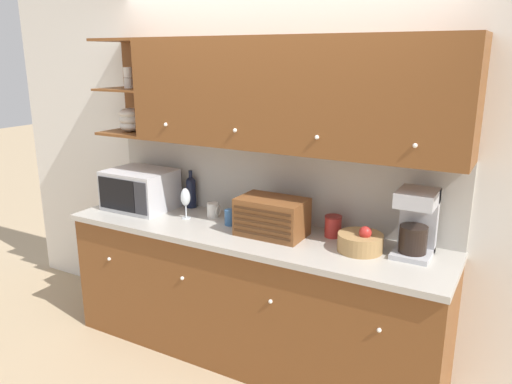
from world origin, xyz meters
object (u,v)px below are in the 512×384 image
(wine_glass, at_px, (185,198))
(coffee_maker, at_px, (416,221))
(bread_box, at_px, (272,217))
(mug_blue_second, at_px, (213,210))
(storage_canister, at_px, (333,226))
(mug, at_px, (231,217))
(wine_bottle, at_px, (191,191))
(fruit_basket, at_px, (360,242))
(microwave, at_px, (140,189))

(wine_glass, relative_size, coffee_maker, 0.57)
(bread_box, relative_size, coffee_maker, 1.11)
(mug_blue_second, xyz_separation_m, storage_canister, (0.91, 0.04, 0.02))
(mug, height_order, bread_box, bread_box)
(wine_bottle, relative_size, wine_glass, 1.30)
(fruit_basket, bearing_deg, storage_canister, 146.61)
(bread_box, bearing_deg, storage_canister, 24.64)
(wine_glass, height_order, storage_canister, wine_glass)
(mug, relative_size, coffee_maker, 0.27)
(wine_bottle, xyz_separation_m, coffee_maker, (1.72, -0.12, 0.07))
(wine_glass, xyz_separation_m, coffee_maker, (1.59, 0.12, 0.05))
(wine_glass, xyz_separation_m, fruit_basket, (1.29, 0.01, -0.10))
(mug, bearing_deg, mug_blue_second, 156.69)
(microwave, xyz_separation_m, fruit_basket, (1.75, -0.02, -0.09))
(wine_bottle, relative_size, coffee_maker, 0.74)
(wine_bottle, distance_m, storage_canister, 1.19)
(mug, bearing_deg, fruit_basket, -1.49)
(coffee_maker, bearing_deg, mug_blue_second, 179.79)
(microwave, relative_size, bread_box, 1.12)
(storage_canister, bearing_deg, mug_blue_second, -177.47)
(wine_bottle, bearing_deg, microwave, -147.47)
(fruit_basket, bearing_deg, mug_blue_second, 174.32)
(wine_bottle, height_order, mug, wine_bottle)
(storage_canister, xyz_separation_m, fruit_basket, (0.23, -0.15, -0.01))
(mug, height_order, fruit_basket, fruit_basket)
(wine_bottle, bearing_deg, wine_glass, -61.79)
(microwave, relative_size, mug_blue_second, 4.75)
(microwave, xyz_separation_m, mug_blue_second, (0.61, 0.10, -0.10))
(mug_blue_second, height_order, mug, mug)
(fruit_basket, bearing_deg, mug, 178.51)
(microwave, relative_size, fruit_basket, 1.80)
(wine_glass, distance_m, coffee_maker, 1.59)
(microwave, bearing_deg, storage_canister, 5.12)
(microwave, distance_m, wine_bottle, 0.39)
(wine_bottle, relative_size, mug, 2.71)
(wine_glass, relative_size, fruit_basket, 0.83)
(wine_glass, distance_m, mug_blue_second, 0.22)
(microwave, distance_m, storage_canister, 1.53)
(bread_box, distance_m, fruit_basket, 0.60)
(wine_glass, bearing_deg, wine_bottle, 118.21)
(microwave, xyz_separation_m, bread_box, (1.16, -0.03, -0.03))
(mug_blue_second, bearing_deg, coffee_maker, -0.21)
(coffee_maker, bearing_deg, storage_canister, 175.05)
(microwave, xyz_separation_m, wine_glass, (0.46, -0.03, 0.00))
(wine_glass, xyz_separation_m, storage_canister, (1.06, 0.17, -0.08))
(microwave, bearing_deg, mug_blue_second, 8.96)
(bread_box, bearing_deg, wine_glass, -179.82)
(wine_glass, relative_size, bread_box, 0.51)
(mug, bearing_deg, microwave, -179.58)
(mug, bearing_deg, wine_bottle, 157.41)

